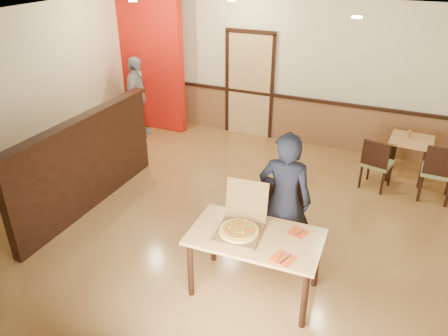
{
  "coord_description": "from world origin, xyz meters",
  "views": [
    {
      "loc": [
        2.21,
        -4.67,
        3.66
      ],
      "look_at": [
        0.15,
        0.0,
        1.0
      ],
      "focal_mm": 35.0,
      "sensor_mm": 36.0,
      "label": 1
    }
  ],
  "objects_px": {
    "side_chair_left": "(376,162)",
    "diner": "(284,201)",
    "condiment": "(409,134)",
    "passerby": "(137,97)",
    "side_chair_right": "(439,170)",
    "pizza_box": "(240,227)",
    "main_table": "(255,243)",
    "diner_chair": "(284,218)",
    "side_table": "(410,149)"
  },
  "relations": [
    {
      "from": "passerby",
      "to": "condiment",
      "type": "relative_size",
      "value": 12.59
    },
    {
      "from": "diner_chair",
      "to": "diner",
      "type": "distance_m",
      "value": 0.38
    },
    {
      "from": "main_table",
      "to": "diner_chair",
      "type": "bearing_deg",
      "value": 80.66
    },
    {
      "from": "side_table",
      "to": "pizza_box",
      "type": "relative_size",
      "value": 1.18
    },
    {
      "from": "side_chair_right",
      "to": "condiment",
      "type": "relative_size",
      "value": 7.37
    },
    {
      "from": "diner",
      "to": "condiment",
      "type": "xyz_separation_m",
      "value": [
        1.26,
        3.04,
        -0.1
      ]
    },
    {
      "from": "diner",
      "to": "condiment",
      "type": "distance_m",
      "value": 3.3
    },
    {
      "from": "main_table",
      "to": "passerby",
      "type": "bearing_deg",
      "value": 136.17
    },
    {
      "from": "side_chair_left",
      "to": "diner",
      "type": "distance_m",
      "value": 2.57
    },
    {
      "from": "pizza_box",
      "to": "passerby",
      "type": "bearing_deg",
      "value": 132.14
    },
    {
      "from": "side_chair_left",
      "to": "side_chair_right",
      "type": "bearing_deg",
      "value": -166.93
    },
    {
      "from": "diner_chair",
      "to": "diner",
      "type": "xyz_separation_m",
      "value": [
        0.02,
        -0.15,
        0.35
      ]
    },
    {
      "from": "passerby",
      "to": "condiment",
      "type": "bearing_deg",
      "value": -102.35
    },
    {
      "from": "diner_chair",
      "to": "side_chair_right",
      "type": "xyz_separation_m",
      "value": [
        1.79,
        2.23,
        -0.01
      ]
    },
    {
      "from": "pizza_box",
      "to": "condiment",
      "type": "bearing_deg",
      "value": 62.22
    },
    {
      "from": "side_chair_left",
      "to": "passerby",
      "type": "xyz_separation_m",
      "value": [
        -4.8,
        0.35,
        0.35
      ]
    },
    {
      "from": "pizza_box",
      "to": "diner",
      "type": "bearing_deg",
      "value": 60.25
    },
    {
      "from": "diner_chair",
      "to": "diner",
      "type": "bearing_deg",
      "value": -97.31
    },
    {
      "from": "diner",
      "to": "passerby",
      "type": "bearing_deg",
      "value": -41.17
    },
    {
      "from": "side_chair_left",
      "to": "pizza_box",
      "type": "bearing_deg",
      "value": 82.69
    },
    {
      "from": "main_table",
      "to": "diner",
      "type": "distance_m",
      "value": 0.7
    },
    {
      "from": "side_table",
      "to": "condiment",
      "type": "xyz_separation_m",
      "value": [
        -0.06,
        0.04,
        0.24
      ]
    },
    {
      "from": "side_chair_right",
      "to": "diner",
      "type": "bearing_deg",
      "value": 55.14
    },
    {
      "from": "diner_chair",
      "to": "pizza_box",
      "type": "height_order",
      "value": "pizza_box"
    },
    {
      "from": "passerby",
      "to": "pizza_box",
      "type": "distance_m",
      "value": 4.97
    },
    {
      "from": "side_table",
      "to": "condiment",
      "type": "height_order",
      "value": "condiment"
    },
    {
      "from": "diner_chair",
      "to": "passerby",
      "type": "bearing_deg",
      "value": 130.32
    },
    {
      "from": "side_table",
      "to": "diner",
      "type": "distance_m",
      "value": 3.3
    },
    {
      "from": "passerby",
      "to": "main_table",
      "type": "bearing_deg",
      "value": -147.38
    },
    {
      "from": "diner",
      "to": "passerby",
      "type": "relative_size",
      "value": 1.07
    },
    {
      "from": "main_table",
      "to": "side_chair_left",
      "type": "height_order",
      "value": "side_chair_left"
    },
    {
      "from": "main_table",
      "to": "diner_chair",
      "type": "relative_size",
      "value": 1.5
    },
    {
      "from": "side_chair_right",
      "to": "condiment",
      "type": "bearing_deg",
      "value": -51.03
    },
    {
      "from": "main_table",
      "to": "passerby",
      "type": "height_order",
      "value": "passerby"
    },
    {
      "from": "main_table",
      "to": "diner_chair",
      "type": "distance_m",
      "value": 0.82
    },
    {
      "from": "diner_chair",
      "to": "side_chair_left",
      "type": "bearing_deg",
      "value": 52.23
    },
    {
      "from": "diner_chair",
      "to": "pizza_box",
      "type": "xyz_separation_m",
      "value": [
        -0.28,
        -0.81,
        0.3
      ]
    },
    {
      "from": "main_table",
      "to": "diner",
      "type": "xyz_separation_m",
      "value": [
        0.12,
        0.66,
        0.22
      ]
    },
    {
      "from": "side_chair_right",
      "to": "side_table",
      "type": "height_order",
      "value": "side_chair_right"
    },
    {
      "from": "main_table",
      "to": "side_chair_right",
      "type": "relative_size",
      "value": 1.53
    },
    {
      "from": "diner_chair",
      "to": "pizza_box",
      "type": "bearing_deg",
      "value": -125.53
    },
    {
      "from": "diner_chair",
      "to": "diner",
      "type": "height_order",
      "value": "diner"
    },
    {
      "from": "diner",
      "to": "main_table",
      "type": "bearing_deg",
      "value": 72.82
    },
    {
      "from": "diner_chair",
      "to": "diner",
      "type": "relative_size",
      "value": 0.56
    },
    {
      "from": "side_chair_left",
      "to": "side_chair_right",
      "type": "height_order",
      "value": "side_chair_right"
    },
    {
      "from": "diner_chair",
      "to": "condiment",
      "type": "distance_m",
      "value": 3.18
    },
    {
      "from": "side_chair_left",
      "to": "diner",
      "type": "relative_size",
      "value": 0.5
    },
    {
      "from": "diner_chair",
      "to": "passerby",
      "type": "distance_m",
      "value": 4.7
    },
    {
      "from": "side_chair_right",
      "to": "pizza_box",
      "type": "height_order",
      "value": "pizza_box"
    },
    {
      "from": "side_chair_right",
      "to": "passerby",
      "type": "bearing_deg",
      "value": -1.78
    }
  ]
}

